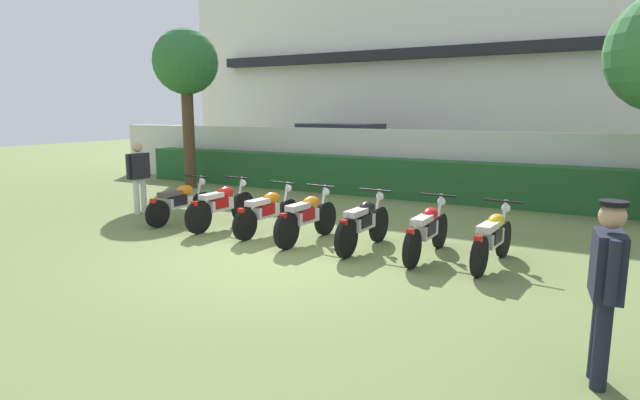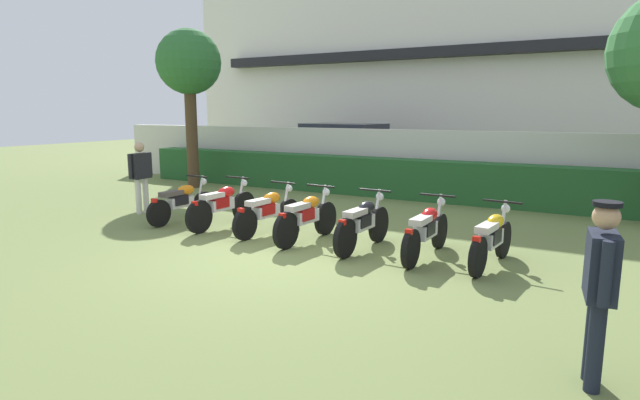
# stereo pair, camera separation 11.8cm
# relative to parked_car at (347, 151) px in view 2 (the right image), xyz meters

# --- Properties ---
(ground) EXTENTS (60.00, 60.00, 0.00)m
(ground) POSITION_rel_parked_car_xyz_m (3.39, -9.48, -0.94)
(ground) COLOR olive
(building) EXTENTS (23.52, 6.50, 8.19)m
(building) POSITION_rel_parked_car_xyz_m (3.39, 5.29, 3.16)
(building) COLOR white
(building) RESTS_ON ground
(compound_wall) EXTENTS (22.34, 0.30, 1.81)m
(compound_wall) POSITION_rel_parked_car_xyz_m (3.39, -2.31, -0.03)
(compound_wall) COLOR silver
(compound_wall) RESTS_ON ground
(hedge_row) EXTENTS (17.88, 0.70, 1.05)m
(hedge_row) POSITION_rel_parked_car_xyz_m (3.39, -3.01, -0.41)
(hedge_row) COLOR #235628
(hedge_row) RESTS_ON ground
(parked_car) EXTENTS (4.69, 2.52, 1.89)m
(parked_car) POSITION_rel_parked_car_xyz_m (0.00, 0.00, 0.00)
(parked_car) COLOR black
(parked_car) RESTS_ON ground
(tree_near_inspector) EXTENTS (1.91, 1.91, 4.71)m
(tree_near_inspector) POSITION_rel_parked_car_xyz_m (-3.11, -4.31, 2.71)
(tree_near_inspector) COLOR #4C3823
(tree_near_inspector) RESTS_ON ground
(motorcycle_in_row_0) EXTENTS (0.60, 1.82, 0.94)m
(motorcycle_in_row_0) POSITION_rel_parked_car_xyz_m (0.17, -8.17, -0.50)
(motorcycle_in_row_0) COLOR black
(motorcycle_in_row_0) RESTS_ON ground
(motorcycle_in_row_1) EXTENTS (0.60, 1.93, 0.98)m
(motorcycle_in_row_1) POSITION_rel_parked_car_xyz_m (1.26, -8.15, -0.48)
(motorcycle_in_row_1) COLOR black
(motorcycle_in_row_1) RESTS_ON ground
(motorcycle_in_row_2) EXTENTS (0.60, 1.86, 0.95)m
(motorcycle_in_row_2) POSITION_rel_parked_car_xyz_m (2.37, -8.15, -0.49)
(motorcycle_in_row_2) COLOR black
(motorcycle_in_row_2) RESTS_ON ground
(motorcycle_in_row_3) EXTENTS (0.60, 1.86, 0.98)m
(motorcycle_in_row_3) POSITION_rel_parked_car_xyz_m (3.34, -8.32, -0.48)
(motorcycle_in_row_3) COLOR black
(motorcycle_in_row_3) RESTS_ON ground
(motorcycle_in_row_4) EXTENTS (0.60, 1.85, 0.98)m
(motorcycle_in_row_4) POSITION_rel_parked_car_xyz_m (4.44, -8.31, -0.48)
(motorcycle_in_row_4) COLOR black
(motorcycle_in_row_4) RESTS_ON ground
(motorcycle_in_row_5) EXTENTS (0.60, 1.95, 0.96)m
(motorcycle_in_row_5) POSITION_rel_parked_car_xyz_m (5.52, -8.25, -0.49)
(motorcycle_in_row_5) COLOR black
(motorcycle_in_row_5) RESTS_ON ground
(motorcycle_in_row_6) EXTENTS (0.60, 1.81, 0.95)m
(motorcycle_in_row_6) POSITION_rel_parked_car_xyz_m (6.53, -8.25, -0.49)
(motorcycle_in_row_6) COLOR black
(motorcycle_in_row_6) RESTS_ON ground
(inspector_person) EXTENTS (0.22, 0.66, 1.63)m
(inspector_person) POSITION_rel_parked_car_xyz_m (-1.28, -7.94, 0.02)
(inspector_person) COLOR silver
(inspector_person) RESTS_ON ground
(officer_0) EXTENTS (0.27, 0.64, 1.60)m
(officer_0) POSITION_rel_parked_car_xyz_m (7.97, -11.33, 0.00)
(officer_0) COLOR black
(officer_0) RESTS_ON ground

